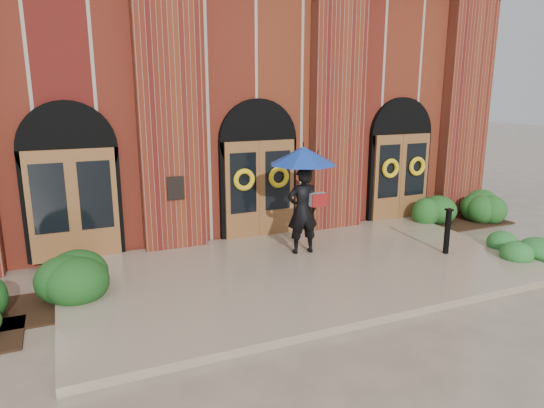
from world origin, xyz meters
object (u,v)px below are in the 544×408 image
hedge_wall_left (41,287)px  hedge_wall_right (454,211)px  man_with_umbrella (303,179)px  metal_post (447,230)px

hedge_wall_left → hedge_wall_right: (11.10, 1.40, -0.02)m
man_with_umbrella → hedge_wall_left: bearing=11.3°
man_with_umbrella → metal_post: size_ratio=2.32×
hedge_wall_right → man_with_umbrella: bearing=-171.1°
metal_post → hedge_wall_left: metal_post is taller
metal_post → hedge_wall_left: (-8.64, 0.90, -0.30)m
man_with_umbrella → hedge_wall_left: size_ratio=0.77×
metal_post → hedge_wall_left: bearing=174.1°
hedge_wall_left → man_with_umbrella: bearing=5.5°
metal_post → man_with_umbrella: bearing=154.9°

